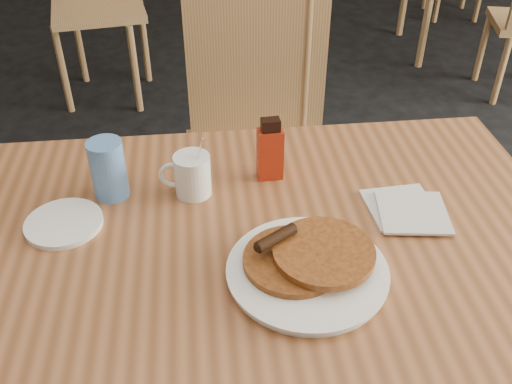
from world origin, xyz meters
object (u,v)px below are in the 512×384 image
(coffee_mug, at_px, (191,174))
(blue_tumbler, at_px, (108,169))
(main_table, at_px, (263,250))
(syrup_bottle, at_px, (270,151))
(pancake_plate, at_px, (307,266))
(chair_main_far, at_px, (257,120))

(coffee_mug, relative_size, blue_tumbler, 1.12)
(main_table, bearing_deg, syrup_bottle, 83.86)
(syrup_bottle, bearing_deg, pancake_plate, -88.38)
(pancake_plate, distance_m, coffee_mug, 0.35)
(syrup_bottle, bearing_deg, coffee_mug, -169.73)
(main_table, relative_size, blue_tumbler, 10.37)
(pancake_plate, xyz_separation_m, syrup_bottle, (-0.06, 0.32, 0.05))
(main_table, height_order, coffee_mug, coffee_mug)
(blue_tumbler, bearing_deg, main_table, -24.24)
(main_table, xyz_separation_m, pancake_plate, (0.08, -0.11, 0.06))
(chair_main_far, relative_size, syrup_bottle, 6.61)
(coffee_mug, bearing_deg, pancake_plate, -68.69)
(main_table, relative_size, coffee_mug, 9.25)
(coffee_mug, bearing_deg, chair_main_far, 54.30)
(coffee_mug, relative_size, syrup_bottle, 1.00)
(chair_main_far, relative_size, pancake_plate, 3.30)
(chair_main_far, xyz_separation_m, blue_tumbler, (-0.34, -0.59, 0.21))
(syrup_bottle, xyz_separation_m, blue_tumbler, (-0.36, -0.06, -0.00))
(chair_main_far, distance_m, blue_tumbler, 0.71)
(blue_tumbler, bearing_deg, coffee_mug, 0.55)
(blue_tumbler, bearing_deg, syrup_bottle, 9.77)
(main_table, relative_size, chair_main_far, 1.39)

